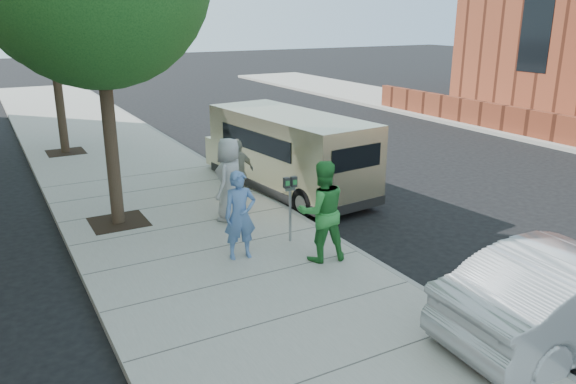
% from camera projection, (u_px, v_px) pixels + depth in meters
% --- Properties ---
extents(ground, '(120.00, 120.00, 0.00)m').
position_uv_depth(ground, '(259.00, 245.00, 11.59)').
color(ground, black).
rests_on(ground, ground).
extents(sidewalk, '(5.00, 60.00, 0.15)m').
position_uv_depth(sidewalk, '(214.00, 252.00, 11.10)').
color(sidewalk, gray).
rests_on(sidewalk, ground).
extents(curb_face, '(0.12, 60.00, 0.16)m').
position_uv_depth(curb_face, '(318.00, 230.00, 12.23)').
color(curb_face, gray).
rests_on(curb_face, ground).
extents(tree_far, '(3.92, 3.80, 6.49)m').
position_uv_depth(tree_far, '(49.00, 3.00, 17.40)').
color(tree_far, black).
rests_on(tree_far, sidewalk).
extents(parking_meter, '(0.28, 0.11, 1.35)m').
position_uv_depth(parking_meter, '(290.00, 195.00, 11.15)').
color(parking_meter, gray).
rests_on(parking_meter, sidewalk).
extents(van, '(2.46, 5.85, 2.11)m').
position_uv_depth(van, '(287.00, 151.00, 14.79)').
color(van, beige).
rests_on(van, ground).
extents(person_officer, '(0.67, 0.49, 1.69)m').
position_uv_depth(person_officer, '(240.00, 215.00, 10.43)').
color(person_officer, '#557AB6').
rests_on(person_officer, sidewalk).
extents(person_green_shirt, '(1.06, 0.91, 1.91)m').
position_uv_depth(person_green_shirt, '(322.00, 211.00, 10.31)').
color(person_green_shirt, '#2D8B3A').
rests_on(person_green_shirt, sidewalk).
extents(person_gray_shirt, '(1.06, 1.06, 1.86)m').
position_uv_depth(person_gray_shirt, '(229.00, 180.00, 12.37)').
color(person_gray_shirt, '#A4A4A6').
rests_on(person_gray_shirt, sidewalk).
extents(person_striped_polo, '(1.04, 0.71, 1.65)m').
position_uv_depth(person_striped_polo, '(238.00, 173.00, 13.27)').
color(person_striped_polo, gray).
rests_on(person_striped_polo, sidewalk).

